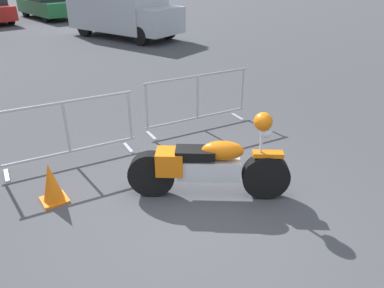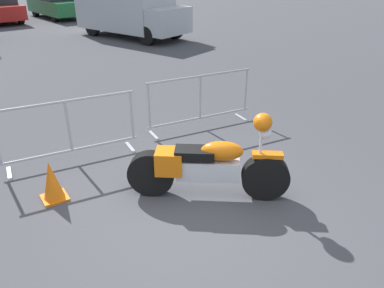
{
  "view_description": "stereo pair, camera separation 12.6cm",
  "coord_description": "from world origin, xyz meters",
  "px_view_note": "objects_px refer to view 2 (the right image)",
  "views": [
    {
      "loc": [
        -2.18,
        -3.22,
        3.03
      ],
      "look_at": [
        0.56,
        0.73,
        0.65
      ],
      "focal_mm": 35.0,
      "sensor_mm": 36.0,
      "label": 1
    },
    {
      "loc": [
        -2.08,
        -3.29,
        3.03
      ],
      "look_at": [
        0.56,
        0.73,
        0.65
      ],
      "focal_mm": 35.0,
      "sensor_mm": 36.0,
      "label": 2
    }
  ],
  "objects_px": {
    "delivery_van": "(128,7)",
    "parked_car_green": "(57,4)",
    "crowd_barrier_near": "(69,131)",
    "traffic_cone": "(52,181)",
    "motorcycle": "(208,166)",
    "pedestrian": "(79,6)",
    "crowd_barrier_far": "(200,101)"
  },
  "relations": [
    {
      "from": "parked_car_green",
      "to": "traffic_cone",
      "type": "distance_m",
      "value": 19.02
    },
    {
      "from": "crowd_barrier_near",
      "to": "parked_car_green",
      "type": "xyz_separation_m",
      "value": [
        4.57,
        17.35,
        0.2
      ]
    },
    {
      "from": "delivery_van",
      "to": "traffic_cone",
      "type": "distance_m",
      "value": 12.36
    },
    {
      "from": "parked_car_green",
      "to": "traffic_cone",
      "type": "height_order",
      "value": "parked_car_green"
    },
    {
      "from": "motorcycle",
      "to": "delivery_van",
      "type": "xyz_separation_m",
      "value": [
        4.27,
        11.81,
        0.76
      ]
    },
    {
      "from": "traffic_cone",
      "to": "motorcycle",
      "type": "bearing_deg",
      "value": -30.95
    },
    {
      "from": "crowd_barrier_far",
      "to": "pedestrian",
      "type": "distance_m",
      "value": 14.19
    },
    {
      "from": "crowd_barrier_far",
      "to": "pedestrian",
      "type": "height_order",
      "value": "pedestrian"
    },
    {
      "from": "motorcycle",
      "to": "parked_car_green",
      "type": "bearing_deg",
      "value": 117.32
    },
    {
      "from": "pedestrian",
      "to": "crowd_barrier_near",
      "type": "bearing_deg",
      "value": 81.69
    },
    {
      "from": "delivery_van",
      "to": "pedestrian",
      "type": "bearing_deg",
      "value": 171.05
    },
    {
      "from": "crowd_barrier_near",
      "to": "delivery_van",
      "type": "xyz_separation_m",
      "value": [
        5.55,
        9.75,
        0.69
      ]
    },
    {
      "from": "crowd_barrier_far",
      "to": "delivery_van",
      "type": "distance_m",
      "value": 10.22
    },
    {
      "from": "pedestrian",
      "to": "traffic_cone",
      "type": "distance_m",
      "value": 15.9
    },
    {
      "from": "motorcycle",
      "to": "pedestrian",
      "type": "distance_m",
      "value": 16.45
    },
    {
      "from": "motorcycle",
      "to": "crowd_barrier_near",
      "type": "xyz_separation_m",
      "value": [
        -1.28,
        2.06,
        0.07
      ]
    },
    {
      "from": "traffic_cone",
      "to": "crowd_barrier_far",
      "type": "bearing_deg",
      "value": 16.9
    },
    {
      "from": "crowd_barrier_near",
      "to": "delivery_van",
      "type": "bearing_deg",
      "value": 60.36
    },
    {
      "from": "parked_car_green",
      "to": "pedestrian",
      "type": "height_order",
      "value": "pedestrian"
    },
    {
      "from": "crowd_barrier_near",
      "to": "parked_car_green",
      "type": "relative_size",
      "value": 0.48
    },
    {
      "from": "delivery_van",
      "to": "parked_car_green",
      "type": "distance_m",
      "value": 7.68
    },
    {
      "from": "traffic_cone",
      "to": "pedestrian",
      "type": "bearing_deg",
      "value": 70.32
    },
    {
      "from": "parked_car_green",
      "to": "traffic_cone",
      "type": "xyz_separation_m",
      "value": [
        -5.14,
        -18.3,
        -0.47
      ]
    },
    {
      "from": "parked_car_green",
      "to": "delivery_van",
      "type": "bearing_deg",
      "value": 179.84
    },
    {
      "from": "crowd_barrier_far",
      "to": "delivery_van",
      "type": "xyz_separation_m",
      "value": [
        2.99,
        9.75,
        0.69
      ]
    },
    {
      "from": "crowd_barrier_near",
      "to": "traffic_cone",
      "type": "relative_size",
      "value": 3.75
    },
    {
      "from": "pedestrian",
      "to": "delivery_van",
      "type": "bearing_deg",
      "value": 110.76
    },
    {
      "from": "motorcycle",
      "to": "traffic_cone",
      "type": "xyz_separation_m",
      "value": [
        -1.85,
        1.11,
        -0.2
      ]
    },
    {
      "from": "delivery_van",
      "to": "parked_car_green",
      "type": "bearing_deg",
      "value": 168.13
    },
    {
      "from": "crowd_barrier_near",
      "to": "traffic_cone",
      "type": "xyz_separation_m",
      "value": [
        -0.57,
        -0.95,
        -0.27
      ]
    },
    {
      "from": "crowd_barrier_far",
      "to": "parked_car_green",
      "type": "height_order",
      "value": "parked_car_green"
    },
    {
      "from": "delivery_van",
      "to": "parked_car_green",
      "type": "height_order",
      "value": "delivery_van"
    }
  ]
}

